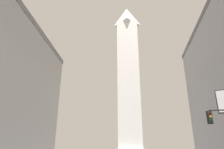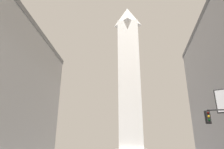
# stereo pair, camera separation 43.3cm
# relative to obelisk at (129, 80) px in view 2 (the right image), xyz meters

# --- Properties ---
(obelisk) EXTENTS (9.35, 9.35, 58.96)m
(obelisk) POSITION_rel_obelisk_xyz_m (0.00, 0.00, 0.00)
(obelisk) COLOR silver
(obelisk) RESTS_ON ground_plane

